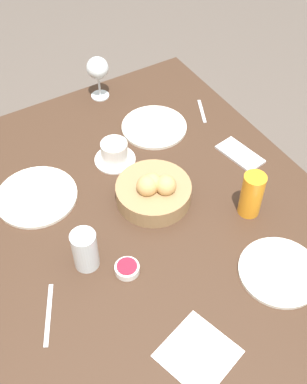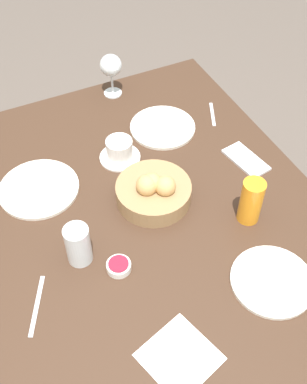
{
  "view_description": "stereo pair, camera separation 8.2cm",
  "coord_description": "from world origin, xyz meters",
  "views": [
    {
      "loc": [
        -0.75,
        0.41,
        1.79
      ],
      "look_at": [
        0.04,
        -0.06,
        0.76
      ],
      "focal_mm": 45.0,
      "sensor_mm": 36.0,
      "label": 1
    },
    {
      "loc": [
        -0.79,
        0.34,
        1.79
      ],
      "look_at": [
        0.04,
        -0.06,
        0.76
      ],
      "focal_mm": 45.0,
      "sensor_mm": 36.0,
      "label": 2
    }
  ],
  "objects": [
    {
      "name": "ground_plane",
      "position": [
        0.0,
        0.0,
        0.0
      ],
      "size": [
        10.0,
        10.0,
        0.0
      ],
      "primitive_type": "plane",
      "color": "#564C44"
    },
    {
      "name": "dining_table",
      "position": [
        0.0,
        0.0,
        0.64
      ],
      "size": [
        1.26,
        1.03,
        0.73
      ],
      "color": "#3D281C",
      "rests_on": "ground_plane"
    },
    {
      "name": "bread_basket",
      "position": [
        0.04,
        -0.06,
        0.77
      ],
      "size": [
        0.22,
        0.22,
        0.1
      ],
      "color": "#99754C",
      "rests_on": "dining_table"
    },
    {
      "name": "plate_near_left",
      "position": [
        -0.34,
        -0.21,
        0.74
      ],
      "size": [
        0.21,
        0.21,
        0.01
      ],
      "color": "silver",
      "rests_on": "dining_table"
    },
    {
      "name": "plate_near_right",
      "position": [
        0.31,
        -0.22,
        0.74
      ],
      "size": [
        0.22,
        0.22,
        0.01
      ],
      "color": "silver",
      "rests_on": "dining_table"
    },
    {
      "name": "plate_far_center",
      "position": [
        0.22,
        0.23,
        0.74
      ],
      "size": [
        0.24,
        0.24,
        0.01
      ],
      "color": "silver",
      "rests_on": "dining_table"
    },
    {
      "name": "juice_glass",
      "position": [
        -0.14,
        -0.27,
        0.8
      ],
      "size": [
        0.06,
        0.06,
        0.14
      ],
      "color": "orange",
      "rests_on": "dining_table"
    },
    {
      "name": "water_tumbler",
      "position": [
        -0.06,
        0.2,
        0.79
      ],
      "size": [
        0.07,
        0.07,
        0.12
      ],
      "color": "silver",
      "rests_on": "dining_table"
    },
    {
      "name": "wine_glass",
      "position": [
        0.56,
        -0.15,
        0.85
      ],
      "size": [
        0.08,
        0.08,
        0.16
      ],
      "color": "silver",
      "rests_on": "dining_table"
    },
    {
      "name": "coffee_cup",
      "position": [
        0.24,
        -0.04,
        0.77
      ],
      "size": [
        0.13,
        0.13,
        0.07
      ],
      "color": "white",
      "rests_on": "dining_table"
    },
    {
      "name": "jam_bowl_berry",
      "position": [
        -0.14,
        0.12,
        0.75
      ],
      "size": [
        0.06,
        0.06,
        0.02
      ],
      "color": "white",
      "rests_on": "dining_table"
    },
    {
      "name": "fork_silver",
      "position": [
        -0.15,
        0.34,
        0.74
      ],
      "size": [
        0.15,
        0.08,
        0.0
      ],
      "color": "#B7B7BC",
      "rests_on": "dining_table"
    },
    {
      "name": "spoon_coffee",
      "position": [
        0.3,
        -0.41,
        0.74
      ],
      "size": [
        0.12,
        0.06,
        0.0
      ],
      "color": "#B7B7BC",
      "rests_on": "dining_table"
    },
    {
      "name": "napkin",
      "position": [
        -0.41,
        0.09,
        0.74
      ],
      "size": [
        0.19,
        0.19,
        0.0
      ],
      "color": "white",
      "rests_on": "dining_table"
    },
    {
      "name": "cell_phone",
      "position": [
        0.06,
        -0.39,
        0.74
      ],
      "size": [
        0.16,
        0.1,
        0.01
      ],
      "color": "silver",
      "rests_on": "dining_table"
    }
  ]
}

